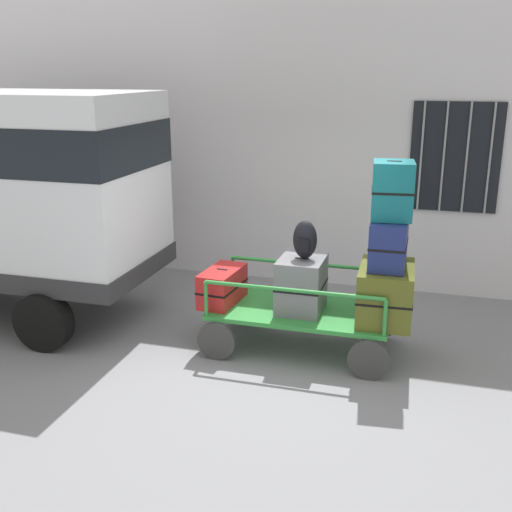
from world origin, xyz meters
The scene contains 10 objects.
ground_plane centered at (0.00, 0.00, 0.00)m, with size 40.00×40.00×0.00m, color gray.
building_wall centered at (0.01, 2.88, 2.50)m, with size 12.00×0.38×5.00m.
luggage_cart centered at (0.20, 0.34, 0.39)m, with size 2.15×1.14×0.50m.
cart_railing centered at (0.20, 0.34, 0.84)m, with size 2.02×1.01×0.43m.
suitcase_left_bottom centered at (-0.75, 0.31, 0.70)m, with size 0.43×0.75×0.42m.
suitcase_midleft_bottom centered at (0.20, 0.33, 0.81)m, with size 0.52×0.63×0.63m.
suitcase_center_bottom centered at (1.15, 0.33, 0.80)m, with size 0.62×0.90×0.61m.
suitcase_center_middle centered at (1.15, 0.31, 1.37)m, with size 0.39×0.61×0.52m.
suitcase_center_top centered at (1.15, 0.37, 1.94)m, with size 0.48×0.49×0.62m.
backpack centered at (0.24, 0.32, 1.34)m, with size 0.27×0.22×0.44m.
Camera 1 is at (1.55, -6.22, 3.18)m, focal length 43.40 mm.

